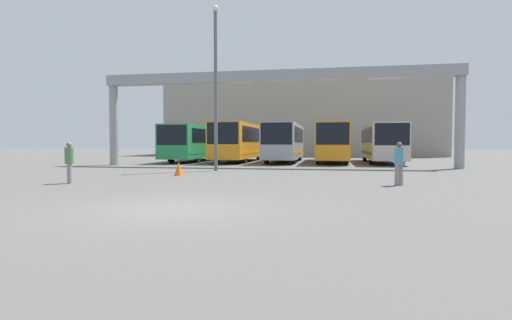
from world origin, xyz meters
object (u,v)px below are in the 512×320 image
Objects in this scene: bus_slot_4 at (382,141)px; traffic_cone at (179,169)px; pedestrian_near_left at (399,162)px; lamp_post at (216,82)px; bus_slot_2 at (285,140)px; bus_slot_3 at (332,141)px; bus_slot_1 at (239,140)px; pedestrian_near_center at (69,161)px; bus_slot_0 at (198,141)px.

traffic_cone is (-11.25, -14.90, -1.40)m from bus_slot_4.
bus_slot_4 is 15.97× the size of traffic_cone.
pedestrian_near_left is 0.17× the size of lamp_post.
bus_slot_2 is 0.99× the size of bus_slot_4.
bus_slot_3 is 17.20× the size of traffic_cone.
traffic_cone is at bearing -102.86° from lamp_post.
bus_slot_1 is 6.77× the size of pedestrian_near_center.
bus_slot_1 is at bearing 142.02° from pedestrian_near_center.
bus_slot_1 reaches higher than bus_slot_0.
bus_slot_2 is at bearing -179.49° from bus_slot_4.
pedestrian_near_left is at bearing -16.11° from traffic_cone.
bus_slot_2 reaches higher than bus_slot_0.
bus_slot_0 reaches higher than pedestrian_near_left.
bus_slot_0 is at bearing 173.76° from bus_slot_1.
bus_slot_0 is 23.01m from pedestrian_near_left.
bus_slot_0 is at bearing 113.44° from lamp_post.
pedestrian_near_center reaches higher than traffic_cone.
pedestrian_near_center is at bearing -126.01° from bus_slot_4.
bus_slot_3 is (3.89, 0.48, -0.01)m from bus_slot_2.
pedestrian_near_center is 12.54m from pedestrian_near_left.
bus_slot_1 is (3.89, -0.42, 0.09)m from bus_slot_0.
bus_slot_0 is at bearing -79.24° from pedestrian_near_left.
bus_slot_0 is 3.91m from bus_slot_1.
bus_slot_2 is 0.92× the size of bus_slot_3.
lamp_post is at bearing -62.60° from pedestrian_near_left.
bus_slot_4 is (3.89, -0.41, -0.05)m from bus_slot_3.
bus_slot_4 is at bearing -1.99° from bus_slot_0.
bus_slot_0 is 15.56m from bus_slot_4.
bus_slot_2 reaches higher than bus_slot_4.
pedestrian_near_left is (-1.55, -17.70, -0.89)m from bus_slot_4.
bus_slot_4 is 18.72m from traffic_cone.
pedestrian_near_left is at bearing 66.01° from pedestrian_near_center.
bus_slot_0 reaches higher than bus_slot_4.
bus_slot_1 is 15.09m from traffic_cone.
bus_slot_2 is 3.92m from bus_slot_3.
pedestrian_near_left is (14.00, -18.24, -0.89)m from bus_slot_0.
pedestrian_near_left is 11.71m from lamp_post.
bus_slot_4 is at bearing 0.51° from bus_slot_2.
bus_slot_2 is at bearing -2.72° from bus_slot_1.
bus_slot_2 reaches higher than pedestrian_near_left.
bus_slot_0 is 17.58× the size of traffic_cone.
bus_slot_1 is at bearing -6.24° from bus_slot_0.
bus_slot_0 is at bearing 175.52° from bus_slot_2.
pedestrian_near_center is (1.56, -19.80, -0.88)m from bus_slot_0.
traffic_cone is (-7.36, -15.31, -1.45)m from bus_slot_3.
lamp_post reaches higher than pedestrian_near_left.
bus_slot_1 is 0.95× the size of bus_slot_3.
traffic_cone is at bearing -103.18° from bus_slot_2.
bus_slot_3 is at bearing 7.06° from bus_slot_2.
bus_slot_1 is 7.78m from bus_slot_3.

